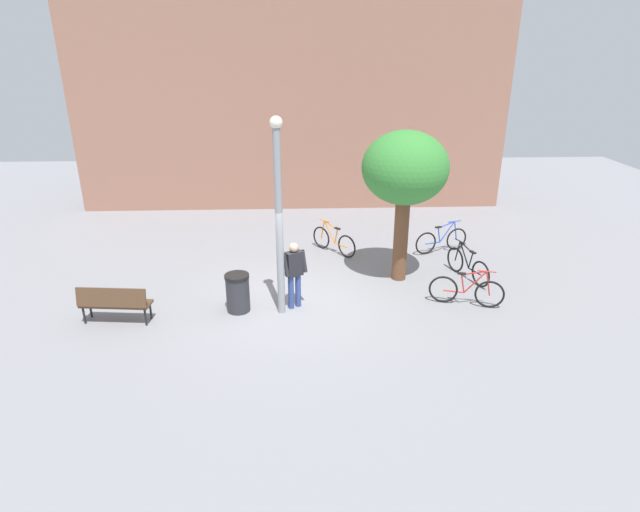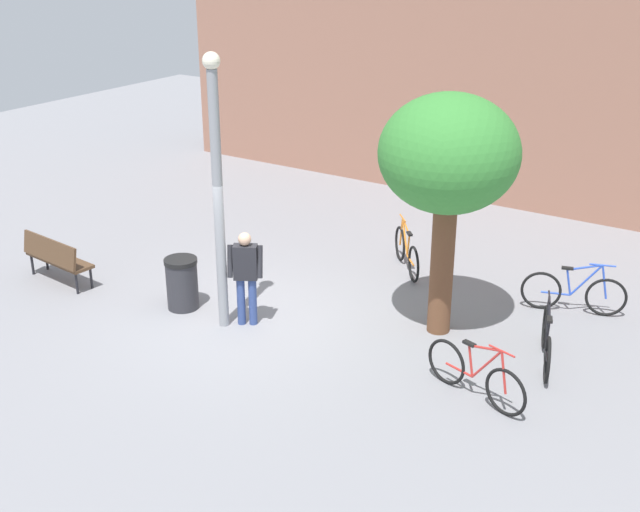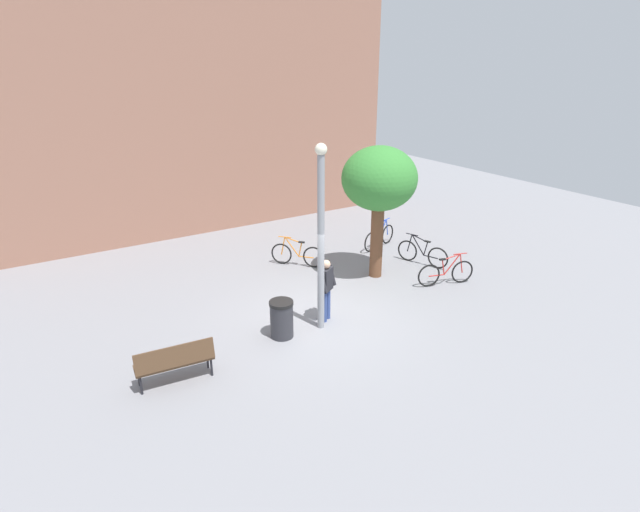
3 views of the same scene
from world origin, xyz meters
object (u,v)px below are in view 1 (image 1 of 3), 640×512
at_px(lamppost, 279,212).
at_px(person_by_lamppost, 294,271).
at_px(bicycle_black, 467,265).
at_px(bicycle_orange, 334,241).
at_px(trash_bin, 238,293).
at_px(bicycle_blue, 442,240).
at_px(park_bench, 114,302).
at_px(bicycle_red, 467,291).
at_px(plaza_tree, 405,170).

height_order(lamppost, person_by_lamppost, lamppost).
bearing_deg(bicycle_black, person_by_lamppost, -162.42).
bearing_deg(bicycle_black, lamppost, -160.92).
height_order(person_by_lamppost, bicycle_orange, person_by_lamppost).
distance_m(lamppost, trash_bin, 2.29).
height_order(bicycle_black, trash_bin, bicycle_black).
xyz_separation_m(bicycle_blue, trash_bin, (-5.89, -3.63, 0.09)).
relative_size(person_by_lamppost, bicycle_blue, 0.96).
bearing_deg(park_bench, bicycle_black, 13.45).
xyz_separation_m(person_by_lamppost, bicycle_orange, (1.19, 3.58, -0.58)).
relative_size(lamppost, park_bench, 2.81).
relative_size(bicycle_blue, trash_bin, 1.84).
xyz_separation_m(bicycle_orange, bicycle_red, (3.02, -3.66, 0.00)).
distance_m(park_bench, trash_bin, 2.80).
height_order(lamppost, plaza_tree, lamppost).
bearing_deg(plaza_tree, trash_bin, -158.01).
xyz_separation_m(bicycle_orange, trash_bin, (-2.55, -3.71, 0.09)).
xyz_separation_m(lamppost, bicycle_orange, (1.50, 3.83, -2.13)).
xyz_separation_m(lamppost, plaza_tree, (3.17, 1.82, 0.51)).
bearing_deg(bicycle_black, park_bench, -166.55).
distance_m(plaza_tree, bicycle_blue, 3.67).
relative_size(plaza_tree, trash_bin, 4.27).
bearing_deg(bicycle_black, bicycle_orange, 149.40).
bearing_deg(person_by_lamppost, trash_bin, -174.84).
bearing_deg(bicycle_blue, park_bench, -154.52).
bearing_deg(person_by_lamppost, bicycle_black, 17.58).
xyz_separation_m(park_bench, trash_bin, (2.75, 0.49, -0.07)).
bearing_deg(bicycle_red, person_by_lamppost, 178.97).
relative_size(bicycle_black, bicycle_red, 0.98).
distance_m(lamppost, park_bench, 4.29).
bearing_deg(bicycle_red, bicycle_blue, 84.86).
distance_m(person_by_lamppost, bicycle_black, 4.98).
bearing_deg(bicycle_black, plaza_tree, 177.50).
xyz_separation_m(bicycle_black, bicycle_red, (-0.51, -1.57, 0.00)).
xyz_separation_m(plaza_tree, bicycle_red, (1.36, -1.65, -2.63)).
relative_size(park_bench, trash_bin, 1.74).
bearing_deg(plaza_tree, person_by_lamppost, -151.05).
bearing_deg(trash_bin, bicycle_black, 14.91).
height_order(person_by_lamppost, park_bench, person_by_lamppost).
bearing_deg(trash_bin, bicycle_red, 0.48).
distance_m(lamppost, bicycle_black, 5.73).
relative_size(bicycle_orange, bicycle_red, 0.79).
relative_size(park_bench, bicycle_blue, 0.94).
height_order(person_by_lamppost, bicycle_red, person_by_lamppost).
xyz_separation_m(park_bench, bicycle_blue, (8.64, 4.12, -0.16)).
bearing_deg(lamppost, bicycle_blue, 37.71).
bearing_deg(bicycle_red, bicycle_orange, 129.57).
xyz_separation_m(person_by_lamppost, park_bench, (-4.11, -0.62, -0.42)).
height_order(bicycle_orange, trash_bin, bicycle_orange).
bearing_deg(plaza_tree, lamppost, -150.07).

